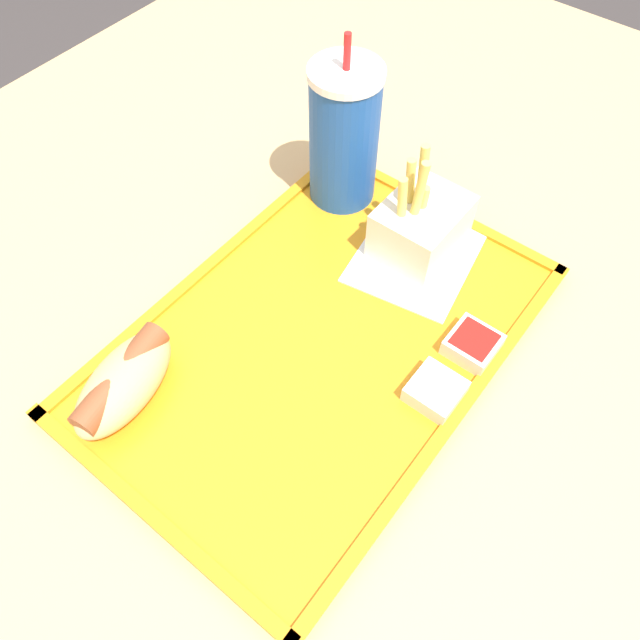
% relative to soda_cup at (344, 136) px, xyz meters
% --- Properties ---
extents(ground_plane, '(8.00, 8.00, 0.00)m').
position_rel_soda_cup_xyz_m(ground_plane, '(-0.13, -0.10, -0.86)').
color(ground_plane, '#383333').
extents(dining_table, '(1.35, 1.15, 0.78)m').
position_rel_soda_cup_xyz_m(dining_table, '(-0.13, -0.10, -0.47)').
color(dining_table, tan).
rests_on(dining_table, ground_plane).
extents(food_tray, '(0.44, 0.30, 0.01)m').
position_rel_soda_cup_xyz_m(food_tray, '(-0.17, -0.10, -0.08)').
color(food_tray, orange).
rests_on(food_tray, dining_table).
extents(paper_napkin, '(0.15, 0.13, 0.00)m').
position_rel_soda_cup_xyz_m(paper_napkin, '(-0.03, -0.12, -0.08)').
color(paper_napkin, white).
rests_on(paper_napkin, food_tray).
extents(soda_cup, '(0.07, 0.07, 0.19)m').
position_rel_soda_cup_xyz_m(soda_cup, '(0.00, 0.00, 0.00)').
color(soda_cup, '#194CA5').
rests_on(soda_cup, food_tray).
extents(hot_dog_far, '(0.12, 0.07, 0.05)m').
position_rel_soda_cup_xyz_m(hot_dog_far, '(-0.32, -0.01, -0.05)').
color(hot_dog_far, '#DBB270').
rests_on(hot_dog_far, food_tray).
extents(fries_carton, '(0.09, 0.07, 0.12)m').
position_rel_soda_cup_xyz_m(fries_carton, '(-0.02, -0.11, -0.04)').
color(fries_carton, silver).
rests_on(fries_carton, food_tray).
extents(sauce_cup_mayo, '(0.04, 0.04, 0.02)m').
position_rel_soda_cup_xyz_m(sauce_cup_mayo, '(-0.15, -0.22, -0.07)').
color(sauce_cup_mayo, silver).
rests_on(sauce_cup_mayo, food_tray).
extents(sauce_cup_ketchup, '(0.04, 0.04, 0.02)m').
position_rel_soda_cup_xyz_m(sauce_cup_ketchup, '(-0.09, -0.22, -0.07)').
color(sauce_cup_ketchup, silver).
rests_on(sauce_cup_ketchup, food_tray).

